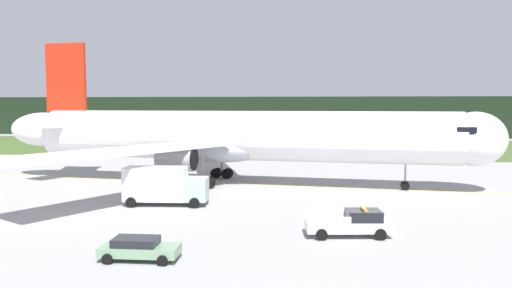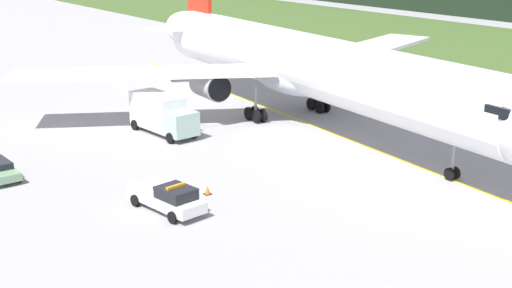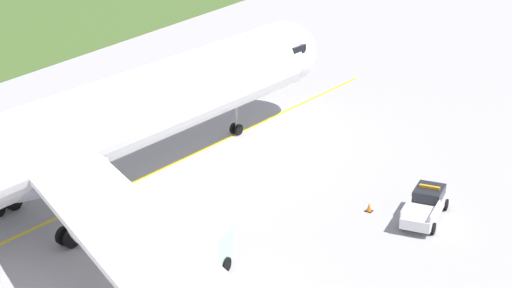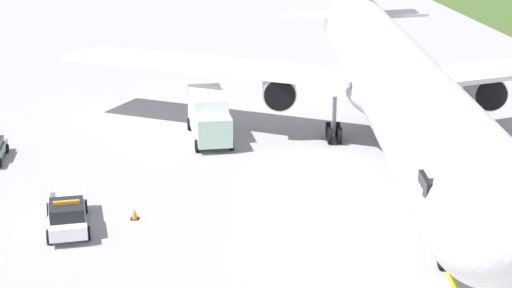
{
  "view_description": "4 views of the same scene",
  "coord_description": "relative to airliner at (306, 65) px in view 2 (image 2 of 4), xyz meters",
  "views": [
    {
      "loc": [
        7.85,
        -48.72,
        8.87
      ],
      "look_at": [
        0.22,
        6.43,
        4.33
      ],
      "focal_mm": 34.41,
      "sensor_mm": 36.0,
      "label": 1
    },
    {
      "loc": [
        45.57,
        -34.9,
        16.52
      ],
      "look_at": [
        6.92,
        -7.04,
        2.12
      ],
      "focal_mm": 48.89,
      "sensor_mm": 36.0,
      "label": 2
    },
    {
      "loc": [
        -40.45,
        -33.67,
        25.6
      ],
      "look_at": [
        6.95,
        -4.48,
        3.8
      ],
      "focal_mm": 61.82,
      "sensor_mm": 36.0,
      "label": 3
    },
    {
      "loc": [
        51.64,
        -9.19,
        17.92
      ],
      "look_at": [
        5.21,
        -5.17,
        3.1
      ],
      "focal_mm": 57.8,
      "sensor_mm": 36.0,
      "label": 4
    }
  ],
  "objects": [
    {
      "name": "ops_pickup_truck",
      "position": [
        11.52,
        -20.46,
        -4.37
      ],
      "size": [
        5.89,
        2.87,
        1.94
      ],
      "color": "white",
      "rests_on": "ground"
    },
    {
      "name": "taxiway_centerline_main",
      "position": [
        0.53,
        -0.04,
        -5.27
      ],
      "size": [
        73.59,
        6.48,
        0.01
      ],
      "primitive_type": "cube",
      "rotation": [
        0.0,
        0.0,
        -0.08
      ],
      "color": "yellow",
      "rests_on": "ground"
    },
    {
      "name": "catering_truck",
      "position": [
        -4.29,
        -12.3,
        -3.49
      ],
      "size": [
        7.42,
        3.21,
        3.51
      ],
      "color": "#A4C7B5",
      "rests_on": "ground"
    },
    {
      "name": "ground",
      "position": [
        1.73,
        -4.67,
        -5.28
      ],
      "size": [
        320.0,
        320.0,
        0.0
      ],
      "primitive_type": "plane",
      "color": "#9A9798"
    },
    {
      "name": "airliner",
      "position": [
        0.0,
        0.0,
        0.0
      ],
      "size": [
        56.43,
        48.54,
        16.07
      ],
      "color": "white",
      "rests_on": "ground"
    },
    {
      "name": "apron_cone",
      "position": [
        10.42,
        -16.94,
        -4.99
      ],
      "size": [
        0.47,
        0.47,
        0.59
      ],
      "color": "black",
      "rests_on": "ground"
    }
  ]
}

